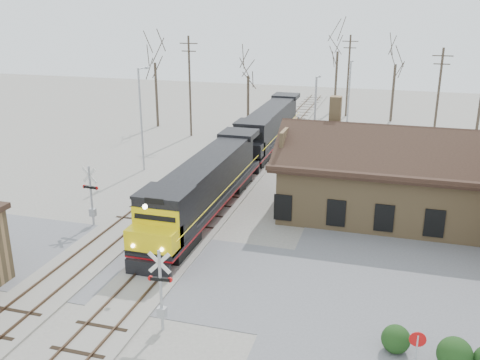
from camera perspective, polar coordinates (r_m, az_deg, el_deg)
name	(u,v)px	position (r m, az deg, el deg)	size (l,w,h in m)	color
ground	(157,269)	(30.72, -8.86, -9.35)	(140.00, 140.00, 0.00)	#9D988D
road	(157,269)	(30.72, -8.87, -9.32)	(60.00, 9.00, 0.03)	#5D5D62
track_main	(234,184)	(43.59, -0.63, -0.48)	(3.40, 90.00, 0.24)	#9D988D
track_siding	(183,180)	(45.04, -6.11, 0.05)	(3.40, 90.00, 0.24)	#9D988D
depot	(387,182)	(38.32, 15.43, -0.17)	(15.20, 9.31, 7.90)	#94754C
locomotive_lead	(203,188)	(36.43, -3.93, -0.84)	(2.82, 18.91, 4.19)	black
locomotive_trailing	(268,127)	(54.14, 3.05, 5.62)	(2.82, 18.91, 3.97)	black
crossbuck_near	(161,293)	(24.61, -8.43, -11.87)	(1.14, 0.30, 3.99)	#A5A8AD
crossbuck_far	(91,198)	(36.53, -15.57, -1.88)	(1.19, 0.31, 4.15)	#A5A8AD
do_not_enter_sign	(417,347)	(22.72, 18.34, -16.55)	(0.66, 0.09, 2.21)	#A5A8AD
hedge_a	(396,339)	(24.59, 16.28, -15.97)	(1.23, 1.23, 1.23)	#183411
hedge_b	(455,354)	(24.27, 21.92, -16.87)	(1.43, 1.43, 1.43)	#183411
streetlight_a	(142,114)	(47.27, -10.46, 6.94)	(0.25, 2.04, 8.96)	#A5A8AD
streetlight_b	(315,119)	(46.39, 8.00, 6.44)	(0.25, 2.04, 8.32)	#A5A8AD
streetlight_c	(349,95)	(59.17, 11.55, 8.86)	(0.25, 2.04, 8.36)	#A5A8AD
utility_pole_a	(190,85)	(59.08, -5.38, 10.06)	(2.00, 0.24, 10.84)	#382D23
utility_pole_b	(348,75)	(70.93, 11.47, 10.97)	(2.00, 0.24, 10.32)	#382D23
utility_pole_c	(438,96)	(58.22, 20.38, 8.43)	(2.00, 0.24, 9.96)	#382D23
tree_a	(154,52)	(63.99, -9.12, 13.36)	(5.02, 5.02, 12.29)	#382D23
tree_b	(248,68)	(65.29, 0.88, 11.86)	(3.84, 3.84, 9.42)	#382D23
tree_c	(338,41)	(74.68, 10.43, 14.33)	(5.27, 5.27, 12.91)	#382D23
tree_d	(396,55)	(68.82, 16.34, 12.72)	(4.68, 4.68, 11.47)	#382D23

